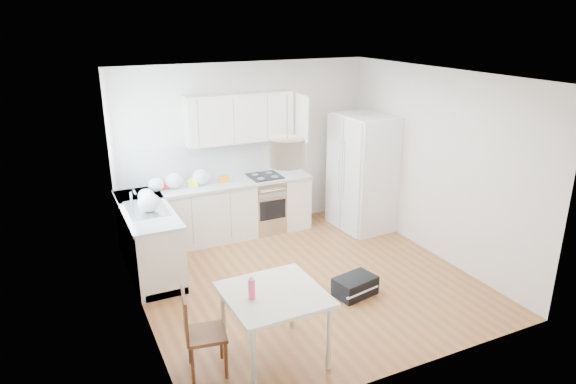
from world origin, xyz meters
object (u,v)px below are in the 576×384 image
(refrigerator, at_px, (364,172))
(dining_chair, at_px, (206,332))
(dining_table, at_px, (274,300))
(gym_bag, at_px, (355,286))

(refrigerator, xyz_separation_m, dining_chair, (-3.44, -2.48, -0.50))
(refrigerator, relative_size, dining_table, 1.93)
(refrigerator, distance_m, dining_chair, 4.27)
(gym_bag, bearing_deg, dining_chair, -174.87)
(refrigerator, distance_m, dining_table, 3.78)
(dining_table, height_order, gym_bag, dining_table)
(refrigerator, relative_size, dining_chair, 2.11)
(refrigerator, height_order, gym_bag, refrigerator)
(dining_chair, bearing_deg, refrigerator, 45.87)
(gym_bag, bearing_deg, refrigerator, 43.45)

